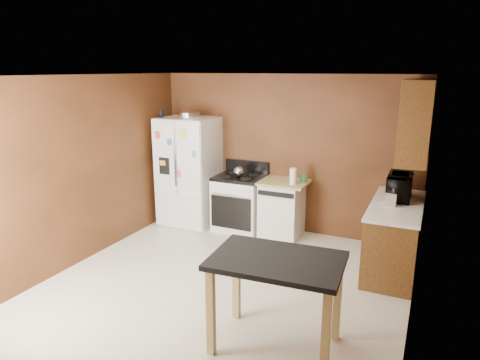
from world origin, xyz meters
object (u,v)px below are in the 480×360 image
Objects in this scene: roasting_pan at (189,115)px; refrigerator at (189,171)px; kettle at (239,172)px; green_canister at (303,178)px; microwave at (400,188)px; pen_cup at (161,114)px; dishwasher at (282,208)px; paper_towel at (293,176)px; toaster at (393,198)px; gas_range at (240,202)px; island at (277,273)px.

roasting_pan reaches higher than refrigerator.
kettle is 1.02m from green_canister.
kettle is at bearing 85.44° from microwave.
pen_cup is 2.49m from dishwasher.
pen_cup is at bearing 89.20° from microwave.
paper_towel reaches higher than green_canister.
green_canister is 0.06× the size of refrigerator.
roasting_pan reaches higher than dishwasher.
microwave is (2.43, -0.19, 0.07)m from kettle.
gas_range reaches higher than toaster.
island is (-0.83, -2.43, -0.29)m from microwave.
island is (2.93, -2.47, -1.09)m from pen_cup.
gas_range is at bearing 176.18° from toaster.
roasting_pan is 1.24m from kettle.
paper_towel reaches higher than gas_range.
island is (2.49, -2.61, -1.08)m from roasting_pan.
kettle is at bearing 177.46° from toaster.
kettle is at bearing -170.49° from green_canister.
paper_towel reaches higher than toaster.
gas_range is at bearing 3.81° from refrigerator.
roasting_pan reaches higher than island.
paper_towel is at bearing -1.63° from kettle.
pen_cup is 1.06× the size of green_canister.
gas_range is 1.24× the size of dishwasher.
kettle is 0.14× the size of island.
microwave is at bearing -8.92° from dishwasher.
paper_towel is 1.53m from microwave.
green_canister is 0.59m from dishwasher.
green_canister is at bearing 101.85° from island.
paper_towel is at bearing -28.20° from dishwasher.
refrigerator is 1.69m from dishwasher.
roasting_pan is at bearing -179.37° from kettle.
pen_cup is 0.49× the size of paper_towel.
green_canister is 1.50m from toaster.
refrigerator reaches higher than paper_towel.
toaster is 0.42× the size of microwave.
microwave is 2.58m from island.
green_canister is 0.21× the size of microwave.
pen_cup is at bearing -173.64° from dishwasher.
refrigerator is at bearing -174.93° from green_canister.
paper_towel is 0.14× the size of refrigerator.
island is at bearing -58.64° from kettle.
toaster reaches higher than green_canister.
kettle is 3.07m from island.
microwave is (1.42, -0.36, 0.11)m from green_canister.
refrigerator is at bearing -176.19° from gas_range.
refrigerator is at bearing -179.42° from toaster.
dishwasher is (-1.72, 0.27, -0.60)m from microwave.
pen_cup is 0.52× the size of toaster.
pen_cup reaches higher than island.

